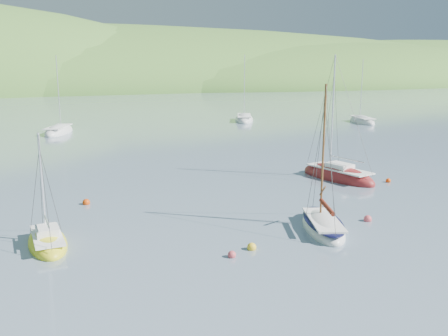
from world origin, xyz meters
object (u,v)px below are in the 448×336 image
object	(u,v)px
daysailer_white	(323,226)
distant_sloop_a	(59,132)
distant_sloop_b	(244,120)
sloop_red	(338,176)
distant_sloop_d	(362,122)
sailboat_yellow	(48,242)

from	to	relation	value
daysailer_white	distant_sloop_a	world-z (taller)	distant_sloop_a
distant_sloop_a	distant_sloop_b	world-z (taller)	distant_sloop_b
sloop_red	distant_sloop_b	bearing A→B (deg)	63.54
sloop_red	distant_sloop_d	size ratio (longest dim) A/B	1.03
sloop_red	distant_sloop_d	bearing A→B (deg)	36.86
daysailer_white	sloop_red	size ratio (longest dim) A/B	0.82
daysailer_white	sloop_red	bearing A→B (deg)	71.46
distant_sloop_a	daysailer_white	bearing A→B (deg)	-53.63
daysailer_white	distant_sloop_d	bearing A→B (deg)	70.19
daysailer_white	sloop_red	xyz separation A→B (m)	(7.47, 10.17, 0.00)
sloop_red	sailboat_yellow	distance (m)	23.19
distant_sloop_a	distant_sloop_d	distance (m)	43.58
sailboat_yellow	distant_sloop_a	size ratio (longest dim) A/B	0.58
sloop_red	daysailer_white	bearing A→B (deg)	-141.45
sailboat_yellow	distant_sloop_b	distance (m)	54.45
sloop_red	distant_sloop_a	bearing A→B (deg)	105.09
sloop_red	sailboat_yellow	bearing A→B (deg)	-176.26
distant_sloop_d	distant_sloop_a	bearing A→B (deg)	-173.35
sailboat_yellow	distant_sloop_a	xyz separation A→B (m)	(2.07, 41.61, 0.02)
distant_sloop_b	distant_sloop_d	world-z (taller)	distant_sloop_b
distant_sloop_a	distant_sloop_b	bearing A→B (deg)	29.20
daysailer_white	sailboat_yellow	world-z (taller)	daysailer_white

